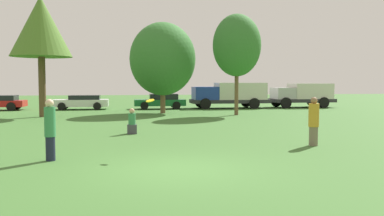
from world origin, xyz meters
The scene contains 12 objects.
ground_plane centered at (0.00, 0.00, 0.00)m, with size 120.00×120.00×0.00m, color #3D6B2D.
person_thrower centered at (-3.40, 1.69, 0.89)m, with size 0.31×0.31×1.74m.
person_catcher centered at (5.13, 3.13, 0.85)m, with size 0.36×0.36×1.69m.
frisbee centered at (-0.59, 2.03, 1.66)m, with size 0.26×0.25×0.13m.
bystander_sitting centered at (-1.11, 7.32, 0.46)m, with size 0.41×0.34×1.10m.
tree_0 centered at (-6.70, 16.73, 5.67)m, with size 3.81×3.81×7.62m.
tree_1 centered at (1.11, 18.58, 3.84)m, with size 4.64×4.64×6.42m.
tree_2 centered at (5.88, 16.29, 4.65)m, with size 3.22×3.22×6.74m.
parked_car_white centered at (-5.08, 23.59, 0.62)m, with size 4.39×2.05×1.16m.
parked_car_green centered at (1.31, 23.25, 0.65)m, with size 4.19×1.88×1.25m.
delivery_truck_blue centered at (7.24, 23.33, 1.22)m, with size 6.63×2.60×2.16m.
delivery_truck_silver centered at (13.80, 23.51, 1.19)m, with size 5.50×2.52×2.10m.
Camera 1 is at (-1.17, -10.02, 2.21)m, focal length 37.77 mm.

